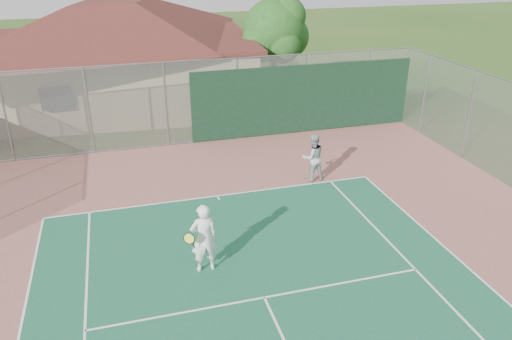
% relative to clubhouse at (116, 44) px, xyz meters
% --- Properties ---
extents(back_fence, '(20.08, 0.11, 3.53)m').
position_rel_clubhouse_xyz_m(back_fence, '(4.76, -6.60, -1.47)').
color(back_fence, gray).
rests_on(back_fence, ground).
extents(side_fence_right, '(0.08, 9.00, 3.50)m').
position_rel_clubhouse_xyz_m(side_fence_right, '(12.66, -11.08, -1.38)').
color(side_fence_right, gray).
rests_on(side_fence_right, ground).
extents(clubhouse, '(14.92, 10.50, 6.17)m').
position_rel_clubhouse_xyz_m(clubhouse, '(0.00, 0.00, 0.00)').
color(clubhouse, tan).
rests_on(clubhouse, ground).
extents(tree, '(3.83, 3.63, 5.35)m').
position_rel_clubhouse_xyz_m(tree, '(8.05, -1.18, 0.38)').
color(tree, '#371F14').
rests_on(tree, ground).
extents(player_white_front, '(0.94, 0.69, 1.90)m').
position_rel_clubhouse_xyz_m(player_white_front, '(1.50, -15.66, -2.18)').
color(player_white_front, white).
rests_on(player_white_front, ground).
extents(player_grey_back, '(0.91, 0.75, 1.74)m').
position_rel_clubhouse_xyz_m(player_grey_back, '(6.17, -11.38, -2.26)').
color(player_grey_back, '#A0A2A4').
rests_on(player_grey_back, ground).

